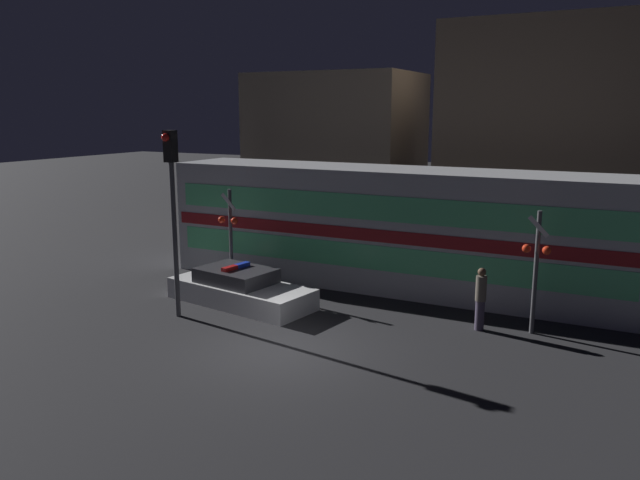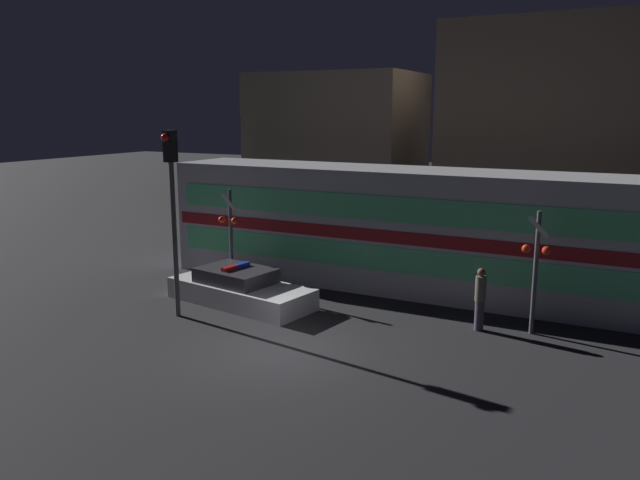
# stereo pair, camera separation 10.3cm
# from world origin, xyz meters

# --- Properties ---
(ground_plane) EXTENTS (120.00, 120.00, 0.00)m
(ground_plane) POSITION_xyz_m (0.00, 0.00, 0.00)
(ground_plane) COLOR black
(train) EXTENTS (16.32, 3.03, 4.12)m
(train) POSITION_xyz_m (0.33, 6.98, 2.06)
(train) COLOR #B7BABF
(train) RESTS_ON ground_plane
(police_car) EXTENTS (5.09, 2.65, 1.25)m
(police_car) POSITION_xyz_m (-3.23, 2.81, 0.46)
(police_car) COLOR silver
(police_car) RESTS_ON ground_plane
(pedestrian) EXTENTS (0.30, 0.30, 1.79)m
(pedestrian) POSITION_xyz_m (4.15, 3.81, 0.92)
(pedestrian) COLOR #3F384C
(pedestrian) RESTS_ON ground_plane
(crossing_signal_near) EXTENTS (0.76, 0.31, 3.43)m
(crossing_signal_near) POSITION_xyz_m (5.51, 4.16, 1.98)
(crossing_signal_near) COLOR #4C4C51
(crossing_signal_near) RESTS_ON ground_plane
(crossing_signal_far) EXTENTS (0.76, 0.31, 3.46)m
(crossing_signal_far) POSITION_xyz_m (-4.42, 4.03, 2.00)
(crossing_signal_far) COLOR #4C4C51
(crossing_signal_far) RESTS_ON ground_plane
(traffic_light_corner) EXTENTS (0.30, 0.46, 5.50)m
(traffic_light_corner) POSITION_xyz_m (-4.17, 0.90, 3.65)
(traffic_light_corner) COLOR #4C4C51
(traffic_light_corner) RESTS_ON ground_plane
(building_left) EXTENTS (7.69, 5.38, 7.80)m
(building_left) POSITION_xyz_m (-5.61, 14.85, 3.90)
(building_left) COLOR #726656
(building_left) RESTS_ON ground_plane
(building_center) EXTENTS (11.27, 4.36, 9.51)m
(building_center) POSITION_xyz_m (5.93, 13.55, 4.75)
(building_center) COLOR brown
(building_center) RESTS_ON ground_plane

